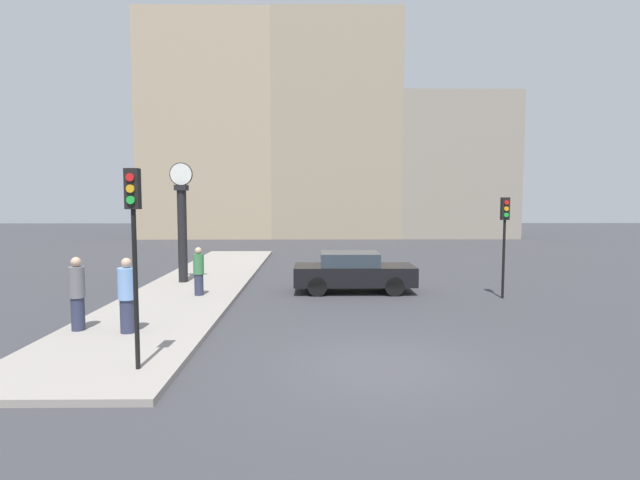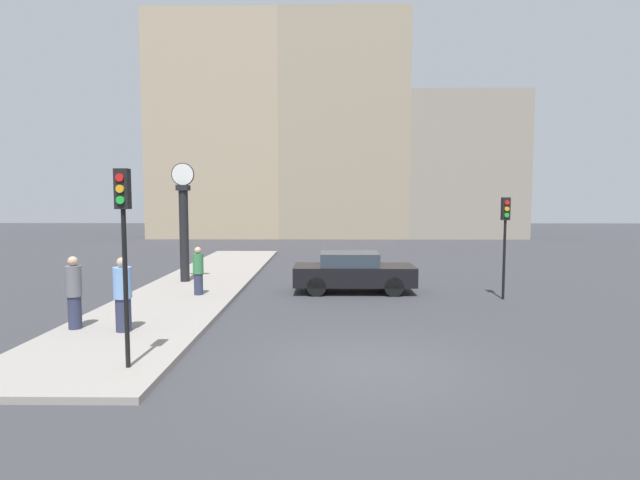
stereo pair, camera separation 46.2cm
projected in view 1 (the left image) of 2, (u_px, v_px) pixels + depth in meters
ground_plane at (379, 366)px, 10.18m from camera, size 120.00×120.00×0.00m
sidewalk_corner at (200, 284)px, 19.65m from camera, size 3.77×23.16×0.14m
building_row at (314, 137)px, 43.63m from camera, size 32.38×5.00×19.12m
sedan_car at (353, 272)px, 18.19m from camera, size 4.36×1.80×1.46m
traffic_light_near at (134, 227)px, 9.36m from camera, size 0.26×0.24×3.83m
traffic_light_far at (505, 226)px, 16.88m from camera, size 0.26×0.24×3.45m
street_clock at (182, 225)px, 19.46m from camera, size 0.90×0.46×4.66m
pedestrian_blue_stripe at (127, 296)px, 12.12m from camera, size 0.44×0.44×1.84m
pedestrian_grey_jacket at (77, 294)px, 12.33m from camera, size 0.38×0.38×1.83m
pedestrian_green_hoodie at (199, 271)px, 16.84m from camera, size 0.36×0.36×1.64m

